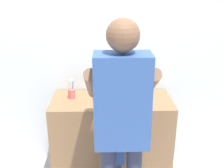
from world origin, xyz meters
TOP-DOWN VIEW (x-y plane):
  - back_wall at (0.00, 0.62)m, footprint 4.40×0.08m
  - vanity_cabinet at (0.00, 0.30)m, footprint 1.21×0.54m
  - sink_basin at (0.00, 0.28)m, footprint 0.34×0.34m
  - faucet at (0.00, 0.49)m, footprint 0.18×0.14m
  - toothbrush_cup at (-0.40, 0.34)m, footprint 0.07×0.07m
  - soap_bottle at (0.38, 0.30)m, footprint 0.06×0.06m
  - child_toddler at (0.00, -0.10)m, footprint 0.28×0.28m
  - adult_parent at (0.06, -0.40)m, footprint 0.54×0.57m

SIDE VIEW (x-z plane):
  - vanity_cabinet at x=0.00m, z-range 0.00..0.86m
  - child_toddler at x=0.00m, z-range 0.09..1.01m
  - toothbrush_cup at x=-0.40m, z-range 0.81..1.02m
  - sink_basin at x=0.00m, z-range 0.86..0.97m
  - soap_bottle at x=0.38m, z-range 0.84..1.01m
  - faucet at x=0.00m, z-range 0.85..1.03m
  - adult_parent at x=0.06m, z-range 0.17..1.92m
  - back_wall at x=0.00m, z-range 0.00..2.70m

